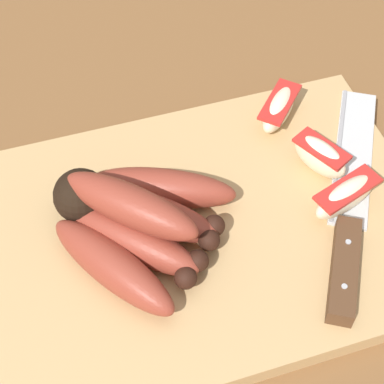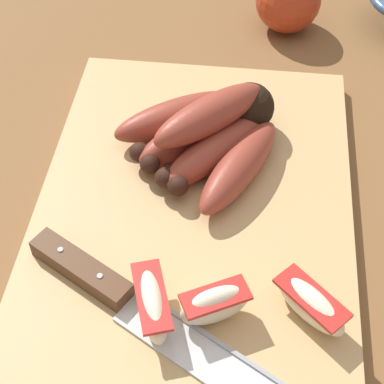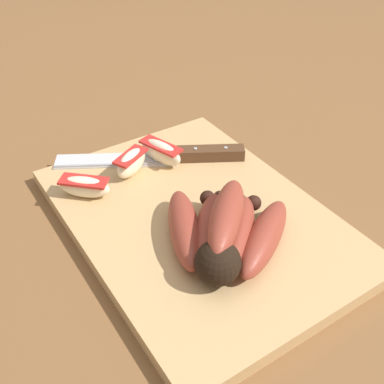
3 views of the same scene
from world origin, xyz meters
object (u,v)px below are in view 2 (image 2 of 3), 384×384
banana_bunch (212,133)px  apple_wedge_far (215,304)px  apple_wedge_near (152,303)px  apple_wedge_middle (310,304)px  whole_apple (288,0)px  chefs_knife (125,299)px

banana_bunch → apple_wedge_far: size_ratio=2.94×
apple_wedge_near → apple_wedge_middle: 0.13m
banana_bunch → whole_apple: size_ratio=1.97×
apple_wedge_far → whole_apple: size_ratio=0.67×
chefs_knife → apple_wedge_far: 0.08m
apple_wedge_near → whole_apple: (0.45, -0.10, 0.00)m
banana_bunch → apple_wedge_middle: bearing=-151.9°
chefs_knife → apple_wedge_far: (-0.00, -0.07, 0.01)m
banana_bunch → chefs_knife: (-0.19, 0.05, -0.02)m
apple_wedge_middle → whole_apple: (0.43, 0.02, 0.00)m
apple_wedge_near → apple_wedge_middle: size_ratio=1.13×
apple_wedge_far → apple_wedge_middle: bearing=-81.5°
apple_wedge_near → chefs_knife: bearing=72.0°
chefs_knife → apple_wedge_far: apple_wedge_far is taller
chefs_knife → whole_apple: whole_apple is taller
whole_apple → chefs_knife: bearing=164.0°
banana_bunch → apple_wedge_near: bearing=171.3°
apple_wedge_middle → chefs_knife: bearing=92.7°
banana_bunch → apple_wedge_far: bearing=-173.9°
chefs_knife → banana_bunch: bearing=-16.0°
banana_bunch → chefs_knife: 0.20m
apple_wedge_near → whole_apple: size_ratio=0.80×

